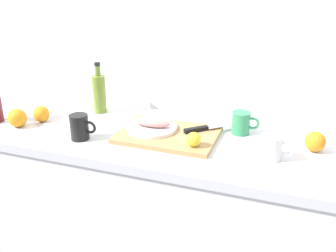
{
  "coord_description": "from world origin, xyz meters",
  "views": [
    {
      "loc": [
        0.42,
        -1.38,
        1.56
      ],
      "look_at": [
        -0.06,
        -0.01,
        0.95
      ],
      "focal_mm": 39.97,
      "sensor_mm": 36.0,
      "label": 1
    }
  ],
  "objects_px": {
    "chef_knife": "(207,128)",
    "coffee_mug_0": "(80,127)",
    "fish_fillet": "(152,122)",
    "orange_0": "(17,118)",
    "white_plate": "(152,128)",
    "olive_oil_bottle": "(99,93)",
    "coffee_mug_2": "(242,123)",
    "lemon_0": "(194,139)",
    "coffee_mug_1": "(272,147)",
    "cutting_board": "(168,135)"
  },
  "relations": [
    {
      "from": "coffee_mug_1",
      "to": "orange_0",
      "type": "bearing_deg",
      "value": -176.94
    },
    {
      "from": "white_plate",
      "to": "olive_oil_bottle",
      "type": "relative_size",
      "value": 0.87
    },
    {
      "from": "fish_fillet",
      "to": "chef_knife",
      "type": "height_order",
      "value": "fish_fillet"
    },
    {
      "from": "coffee_mug_1",
      "to": "orange_0",
      "type": "distance_m",
      "value": 1.11
    },
    {
      "from": "chef_knife",
      "to": "coffee_mug_2",
      "type": "relative_size",
      "value": 1.96
    },
    {
      "from": "white_plate",
      "to": "coffee_mug_0",
      "type": "height_order",
      "value": "coffee_mug_0"
    },
    {
      "from": "coffee_mug_1",
      "to": "coffee_mug_2",
      "type": "distance_m",
      "value": 0.25
    },
    {
      "from": "chef_knife",
      "to": "fish_fillet",
      "type": "bearing_deg",
      "value": 155.94
    },
    {
      "from": "fish_fillet",
      "to": "orange_0",
      "type": "bearing_deg",
      "value": -167.86
    },
    {
      "from": "cutting_board",
      "to": "orange_0",
      "type": "height_order",
      "value": "orange_0"
    },
    {
      "from": "fish_fillet",
      "to": "coffee_mug_2",
      "type": "bearing_deg",
      "value": 19.44
    },
    {
      "from": "chef_knife",
      "to": "coffee_mug_0",
      "type": "bearing_deg",
      "value": 162.37
    },
    {
      "from": "orange_0",
      "to": "olive_oil_bottle",
      "type": "bearing_deg",
      "value": 48.39
    },
    {
      "from": "coffee_mug_1",
      "to": "coffee_mug_2",
      "type": "height_order",
      "value": "coffee_mug_2"
    },
    {
      "from": "coffee_mug_1",
      "to": "coffee_mug_2",
      "type": "bearing_deg",
      "value": 126.21
    },
    {
      "from": "fish_fillet",
      "to": "lemon_0",
      "type": "xyz_separation_m",
      "value": [
        0.22,
        -0.1,
        -0.0
      ]
    },
    {
      "from": "coffee_mug_0",
      "to": "coffee_mug_1",
      "type": "bearing_deg",
      "value": 6.06
    },
    {
      "from": "chef_knife",
      "to": "coffee_mug_2",
      "type": "distance_m",
      "value": 0.15
    },
    {
      "from": "cutting_board",
      "to": "lemon_0",
      "type": "bearing_deg",
      "value": -33.28
    },
    {
      "from": "olive_oil_bottle",
      "to": "orange_0",
      "type": "bearing_deg",
      "value": -131.61
    },
    {
      "from": "coffee_mug_0",
      "to": "chef_knife",
      "type": "bearing_deg",
      "value": 25.04
    },
    {
      "from": "cutting_board",
      "to": "coffee_mug_1",
      "type": "xyz_separation_m",
      "value": [
        0.43,
        -0.06,
        0.04
      ]
    },
    {
      "from": "white_plate",
      "to": "chef_knife",
      "type": "xyz_separation_m",
      "value": [
        0.23,
        0.08,
        0.0
      ]
    },
    {
      "from": "fish_fillet",
      "to": "coffee_mug_0",
      "type": "height_order",
      "value": "coffee_mug_0"
    },
    {
      "from": "fish_fillet",
      "to": "chef_knife",
      "type": "xyz_separation_m",
      "value": [
        0.23,
        0.08,
        -0.02
      ]
    },
    {
      "from": "lemon_0",
      "to": "olive_oil_bottle",
      "type": "height_order",
      "value": "olive_oil_bottle"
    },
    {
      "from": "chef_knife",
      "to": "orange_0",
      "type": "relative_size",
      "value": 2.79
    },
    {
      "from": "olive_oil_bottle",
      "to": "orange_0",
      "type": "relative_size",
      "value": 3.02
    },
    {
      "from": "olive_oil_bottle",
      "to": "orange_0",
      "type": "xyz_separation_m",
      "value": [
        -0.26,
        -0.29,
        -0.06
      ]
    },
    {
      "from": "orange_0",
      "to": "white_plate",
      "type": "bearing_deg",
      "value": 12.14
    },
    {
      "from": "chef_knife",
      "to": "olive_oil_bottle",
      "type": "bearing_deg",
      "value": 128.7
    },
    {
      "from": "white_plate",
      "to": "olive_oil_bottle",
      "type": "distance_m",
      "value": 0.39
    },
    {
      "from": "coffee_mug_2",
      "to": "lemon_0",
      "type": "bearing_deg",
      "value": -122.92
    },
    {
      "from": "chef_knife",
      "to": "coffee_mug_0",
      "type": "distance_m",
      "value": 0.54
    },
    {
      "from": "coffee_mug_1",
      "to": "coffee_mug_2",
      "type": "xyz_separation_m",
      "value": [
        -0.15,
        0.2,
        0.0
      ]
    },
    {
      "from": "cutting_board",
      "to": "coffee_mug_2",
      "type": "distance_m",
      "value": 0.32
    },
    {
      "from": "white_plate",
      "to": "coffee_mug_2",
      "type": "bearing_deg",
      "value": 19.44
    },
    {
      "from": "white_plate",
      "to": "coffee_mug_2",
      "type": "xyz_separation_m",
      "value": [
        0.37,
        0.13,
        0.02
      ]
    },
    {
      "from": "coffee_mug_0",
      "to": "coffee_mug_1",
      "type": "distance_m",
      "value": 0.78
    },
    {
      "from": "fish_fillet",
      "to": "white_plate",
      "type": "bearing_deg",
      "value": -90.0
    },
    {
      "from": "cutting_board",
      "to": "olive_oil_bottle",
      "type": "height_order",
      "value": "olive_oil_bottle"
    },
    {
      "from": "fish_fillet",
      "to": "olive_oil_bottle",
      "type": "height_order",
      "value": "olive_oil_bottle"
    },
    {
      "from": "white_plate",
      "to": "chef_knife",
      "type": "bearing_deg",
      "value": 18.61
    },
    {
      "from": "chef_knife",
      "to": "lemon_0",
      "type": "relative_size",
      "value": 4.06
    },
    {
      "from": "cutting_board",
      "to": "lemon_0",
      "type": "xyz_separation_m",
      "value": [
        0.14,
        -0.09,
        0.04
      ]
    },
    {
      "from": "chef_knife",
      "to": "white_plate",
      "type": "bearing_deg",
      "value": 155.94
    },
    {
      "from": "white_plate",
      "to": "lemon_0",
      "type": "xyz_separation_m",
      "value": [
        0.22,
        -0.1,
        0.02
      ]
    },
    {
      "from": "chef_knife",
      "to": "coffee_mug_0",
      "type": "xyz_separation_m",
      "value": [
        -0.49,
        -0.23,
        0.03
      ]
    },
    {
      "from": "coffee_mug_1",
      "to": "olive_oil_bottle",
      "type": "bearing_deg",
      "value": 164.75
    },
    {
      "from": "cutting_board",
      "to": "chef_knife",
      "type": "xyz_separation_m",
      "value": [
        0.15,
        0.09,
        0.02
      ]
    }
  ]
}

